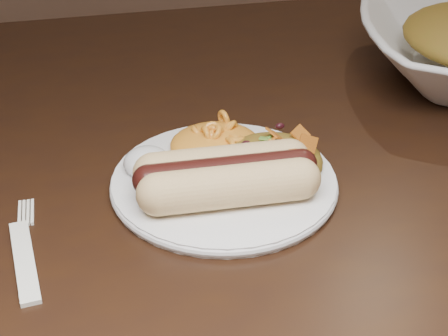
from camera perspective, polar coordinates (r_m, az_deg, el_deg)
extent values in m
cube|color=black|center=(0.64, -8.07, -3.02)|extent=(1.60, 0.90, 0.04)
cylinder|color=white|center=(0.62, 0.00, -1.19)|extent=(0.25, 0.25, 0.01)
cylinder|color=#FCD295|center=(0.57, 0.55, -1.53)|extent=(0.12, 0.04, 0.04)
cylinder|color=#FCD295|center=(0.59, -0.16, 0.16)|extent=(0.12, 0.04, 0.04)
cylinder|color=black|center=(0.58, 0.19, -0.34)|extent=(0.13, 0.03, 0.03)
ellipsoid|color=orange|center=(0.65, -0.76, 2.94)|extent=(0.11, 0.10, 0.03)
ellipsoid|color=white|center=(0.62, -6.44, 0.87)|extent=(0.05, 0.05, 0.03)
ellipsoid|color=#9F3B21|center=(0.62, 4.02, 0.97)|extent=(0.09, 0.09, 0.04)
cube|color=white|center=(0.56, -16.26, -7.42)|extent=(0.04, 0.15, 0.00)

